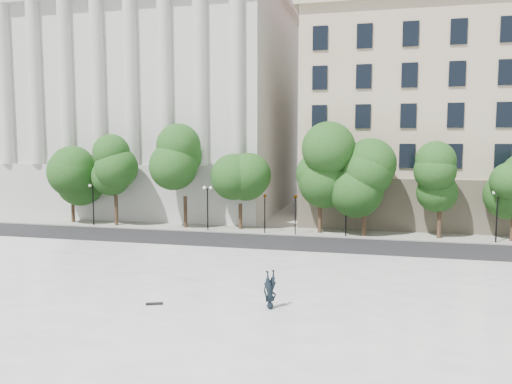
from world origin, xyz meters
The scene contains 12 objects.
ground centered at (0.00, 0.00, 0.00)m, with size 160.00×160.00×0.00m, color #ADABA4.
plaza centered at (0.00, 3.00, 0.23)m, with size 44.00×22.00×0.45m, color white.
street centered at (0.00, 18.00, 0.01)m, with size 60.00×8.00×0.02m, color black.
far_sidewalk centered at (0.00, 24.00, 0.06)m, with size 60.00×4.00×0.12m, color #99978D.
building_west centered at (-17.00, 38.57, 12.89)m, with size 31.50×27.65×25.60m.
building_east centered at (20.00, 38.91, 11.14)m, with size 36.00×26.15×23.00m.
traffic_light_west centered at (-0.42, 22.30, 3.60)m, with size 0.56×1.57×4.12m.
traffic_light_east centered at (2.36, 22.30, 3.60)m, with size 0.66×1.57×4.12m.
person_lying centered at (4.46, 1.25, 0.70)m, with size 0.68×0.44×1.85m, color black.
skateboard centered at (-1.16, 0.53, 0.49)m, with size 0.82×0.21×0.08m, color black.
street_trees centered at (-1.76, 23.52, 5.14)m, with size 45.49×5.44×8.12m.
lamp_posts centered at (0.64, 22.60, 2.98)m, with size 37.79×0.28×4.41m.
Camera 1 is at (9.14, -21.33, 8.35)m, focal length 35.00 mm.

